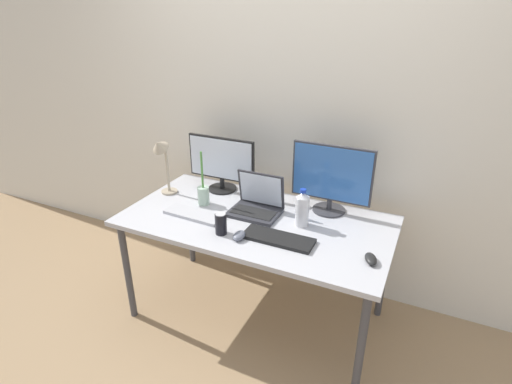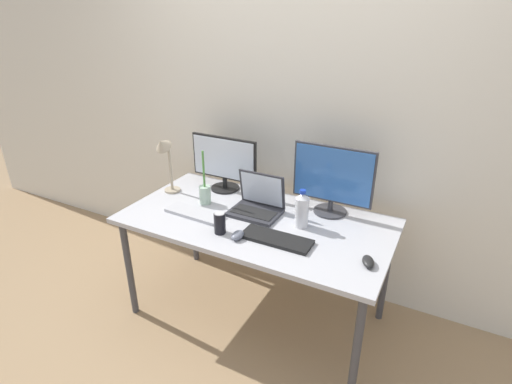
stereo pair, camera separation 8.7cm
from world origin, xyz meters
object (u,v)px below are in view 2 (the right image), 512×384
at_px(mouse_by_keyboard, 368,262).
at_px(water_bottle, 302,210).
at_px(mouse_by_laptop, 238,235).
at_px(soda_can_near_keyboard, 220,223).
at_px(keyboard_aux, 194,213).
at_px(bamboo_vase, 205,193).
at_px(monitor_center, 333,179).
at_px(desk_lamp, 165,155).
at_px(laptop_silver, 258,204).
at_px(monitor_left, 224,162).
at_px(keyboard_main, 276,239).
at_px(work_desk, 256,227).

bearing_deg(mouse_by_keyboard, water_bottle, 132.55).
relative_size(mouse_by_laptop, soda_can_near_keyboard, 0.78).
xyz_separation_m(keyboard_aux, bamboo_vase, (-0.03, 0.17, 0.06)).
xyz_separation_m(keyboard_aux, mouse_by_laptop, (0.38, -0.12, 0.01)).
bearing_deg(monitor_center, mouse_by_laptop, -123.33).
distance_m(water_bottle, bamboo_vase, 0.67).
distance_m(mouse_by_keyboard, soda_can_near_keyboard, 0.82).
xyz_separation_m(water_bottle, bamboo_vase, (-0.67, -0.01, -0.03)).
xyz_separation_m(keyboard_aux, desk_lamp, (-0.34, 0.18, 0.27)).
bearing_deg(laptop_silver, monitor_center, 27.02).
xyz_separation_m(monitor_left, soda_can_near_keyboard, (0.30, -0.53, -0.14)).
bearing_deg(monitor_left, mouse_by_keyboard, -22.09).
relative_size(monitor_left, keyboard_aux, 1.31).
xyz_separation_m(laptop_silver, water_bottle, (0.31, -0.04, 0.05)).
bearing_deg(desk_lamp, soda_can_near_keyboard, -25.41).
relative_size(monitor_left, soda_can_near_keyboard, 3.91).
distance_m(monitor_center, keyboard_main, 0.53).
bearing_deg(keyboard_aux, desk_lamp, 155.31).
distance_m(keyboard_aux, desk_lamp, 0.47).
xyz_separation_m(keyboard_main, desk_lamp, (-0.92, 0.21, 0.27)).
relative_size(soda_can_near_keyboard, bamboo_vase, 0.35).
bearing_deg(monitor_left, desk_lamp, -141.46).
height_order(monitor_left, keyboard_main, monitor_left).
height_order(work_desk, bamboo_vase, bamboo_vase).
bearing_deg(soda_can_near_keyboard, monitor_left, 119.15).
xyz_separation_m(keyboard_main, mouse_by_laptop, (-0.20, -0.08, 0.01)).
bearing_deg(work_desk, keyboard_aux, -160.56).
bearing_deg(laptop_silver, monitor_left, 150.90).
bearing_deg(water_bottle, mouse_by_keyboard, -25.39).
bearing_deg(bamboo_vase, mouse_by_laptop, -34.88).
relative_size(laptop_silver, mouse_by_laptop, 3.10).
relative_size(laptop_silver, bamboo_vase, 0.85).
bearing_deg(mouse_by_laptop, keyboard_aux, 159.64).
height_order(monitor_center, keyboard_main, monitor_center).
bearing_deg(monitor_center, keyboard_aux, -150.04).
height_order(laptop_silver, soda_can_near_keyboard, laptop_silver).
xyz_separation_m(work_desk, keyboard_aux, (-0.36, -0.13, 0.07)).
relative_size(keyboard_main, mouse_by_keyboard, 3.67).
bearing_deg(keyboard_aux, mouse_by_keyboard, 0.62).
relative_size(monitor_center, laptop_silver, 1.62).
distance_m(keyboard_main, bamboo_vase, 0.64).
bearing_deg(soda_can_near_keyboard, mouse_by_keyboard, 5.42).
relative_size(work_desk, bamboo_vase, 4.51).
relative_size(work_desk, laptop_silver, 5.28).
xyz_separation_m(work_desk, desk_lamp, (-0.71, 0.05, 0.34)).
bearing_deg(mouse_by_laptop, water_bottle, 45.44).
bearing_deg(soda_can_near_keyboard, keyboard_aux, 156.84).
bearing_deg(work_desk, mouse_by_laptop, -86.75).
relative_size(mouse_by_keyboard, bamboo_vase, 0.30).
height_order(work_desk, soda_can_near_keyboard, soda_can_near_keyboard).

